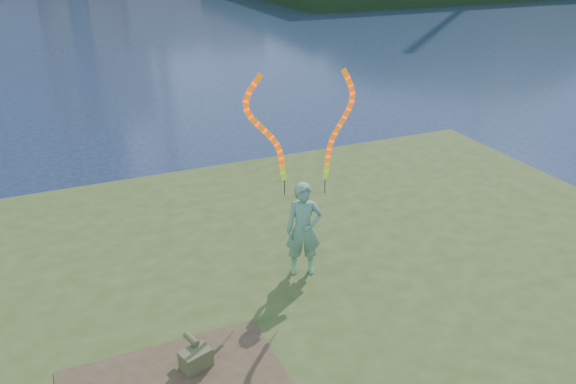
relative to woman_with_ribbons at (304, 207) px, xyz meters
name	(u,v)px	position (x,y,z in m)	size (l,w,h in m)	color
ground	(254,297)	(-0.82, 0.63, -2.19)	(320.00, 320.00, 0.00)	#17233B
grassy_knoll	(300,354)	(-0.82, -1.66, -1.85)	(20.00, 18.00, 0.80)	#3A4A1A
woman_with_ribbons	(304,207)	(0.00, 0.00, 0.00)	(2.04, 0.79, 4.22)	#106835
canvas_bag	(196,358)	(-2.61, -1.78, -1.22)	(0.52, 0.58, 0.43)	brown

